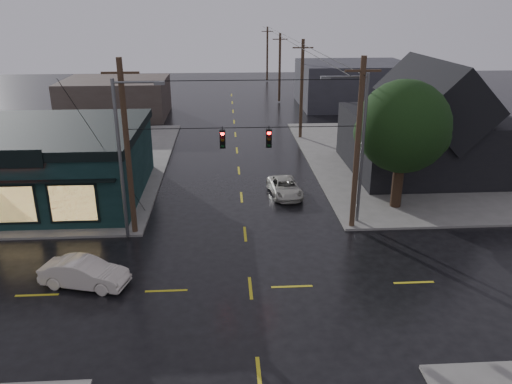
{
  "coord_description": "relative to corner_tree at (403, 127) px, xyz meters",
  "views": [
    {
      "loc": [
        -1.03,
        -20.68,
        12.75
      ],
      "look_at": [
        0.59,
        5.04,
        3.01
      ],
      "focal_mm": 35.0,
      "sensor_mm": 36.0,
      "label": 1
    }
  ],
  "objects": [
    {
      "name": "bg_building_west",
      "position": [
        -24.14,
        30.6,
        -3.3
      ],
      "size": [
        12.0,
        10.0,
        4.4
      ],
      "primitive_type": "cube",
      "color": "#3A2F2A",
      "rests_on": "ground"
    },
    {
      "name": "ne_building",
      "position": [
        4.86,
        7.6,
        -1.03
      ],
      "size": [
        12.6,
        11.6,
        8.75
      ],
      "color": "black",
      "rests_on": "ground"
    },
    {
      "name": "utility_pole_far_b",
      "position": [
        -3.64,
        38.6,
        -5.5
      ],
      "size": [
        2.0,
        0.32,
        9.15
      ],
      "primitive_type": null,
      "color": "#322416",
      "rests_on": "ground"
    },
    {
      "name": "bg_building_east",
      "position": [
        5.86,
        35.6,
        -2.7
      ],
      "size": [
        14.0,
        12.0,
        5.6
      ],
      "primitive_type": "cube",
      "color": "#2B2B30",
      "rests_on": "ground"
    },
    {
      "name": "ground_plane",
      "position": [
        -10.14,
        -9.4,
        -5.5
      ],
      "size": [
        160.0,
        160.0,
        0.0
      ],
      "primitive_type": "plane",
      "color": "black"
    },
    {
      "name": "span_signal_assembly",
      "position": [
        -10.05,
        -2.9,
        0.19
      ],
      "size": [
        13.0,
        0.48,
        1.23
      ],
      "color": "black",
      "rests_on": "ground"
    },
    {
      "name": "utility_pole_far_c",
      "position": [
        -3.64,
        58.6,
        -5.5
      ],
      "size": [
        2.0,
        0.32,
        9.15
      ],
      "primitive_type": null,
      "color": "#322416",
      "rests_on": "ground"
    },
    {
      "name": "utility_pole_ne",
      "position": [
        -3.64,
        -2.9,
        -5.5
      ],
      "size": [
        2.0,
        0.32,
        10.15
      ],
      "primitive_type": null,
      "color": "#322416",
      "rests_on": "ground"
    },
    {
      "name": "corner_tree",
      "position": [
        0.0,
        0.0,
        0.0
      ],
      "size": [
        5.88,
        5.88,
        8.33
      ],
      "color": "black",
      "rests_on": "ground"
    },
    {
      "name": "suv_silver",
      "position": [
        -7.06,
        2.8,
        -4.91
      ],
      "size": [
        2.38,
        4.46,
        1.19
      ],
      "primitive_type": "imported",
      "rotation": [
        0.0,
        0.0,
        0.1
      ],
      "color": "#B0AFA2",
      "rests_on": "ground"
    },
    {
      "name": "sidewalk_ne",
      "position": [
        9.86,
        10.6,
        -5.43
      ],
      "size": [
        28.0,
        28.0,
        0.15
      ],
      "primitive_type": "cube",
      "color": "#5F5E59",
      "rests_on": "ground"
    },
    {
      "name": "streetlight_ne",
      "position": [
        -3.14,
        -2.2,
        -5.5
      ],
      "size": [
        5.4,
        0.3,
        9.15
      ],
      "primitive_type": null,
      "color": "#5D5F61",
      "rests_on": "ground"
    },
    {
      "name": "utility_pole_far_a",
      "position": [
        -3.64,
        18.6,
        -5.5
      ],
      "size": [
        2.0,
        0.32,
        9.65
      ],
      "primitive_type": null,
      "color": "#322416",
      "rests_on": "ground"
    },
    {
      "name": "pizza_shop",
      "position": [
        -25.14,
        3.55,
        -2.95
      ],
      "size": [
        16.3,
        12.34,
        4.9
      ],
      "color": "black",
      "rests_on": "ground"
    },
    {
      "name": "streetlight_nw",
      "position": [
        -16.94,
        -3.6,
        -5.5
      ],
      "size": [
        5.4,
        0.3,
        9.15
      ],
      "primitive_type": null,
      "color": "#5D5F61",
      "rests_on": "ground"
    },
    {
      "name": "sedan_cream",
      "position": [
        -18.06,
        -8.68,
        -4.81
      ],
      "size": [
        4.42,
        2.49,
        1.38
      ],
      "primitive_type": "imported",
      "rotation": [
        0.0,
        0.0,
        1.31
      ],
      "color": "beige",
      "rests_on": "ground"
    },
    {
      "name": "utility_pole_nw",
      "position": [
        -16.64,
        -2.9,
        -5.5
      ],
      "size": [
        2.0,
        0.32,
        10.15
      ],
      "primitive_type": null,
      "color": "#322416",
      "rests_on": "ground"
    }
  ]
}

